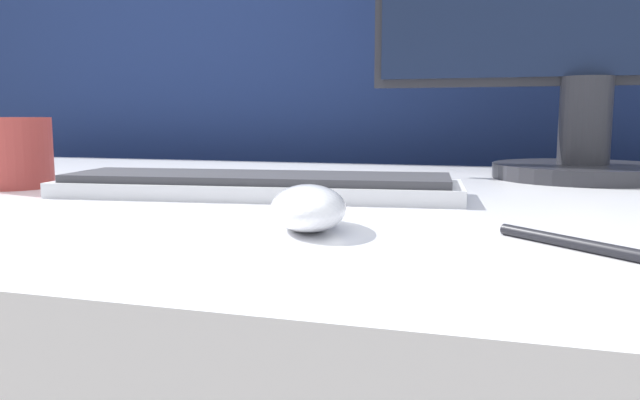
% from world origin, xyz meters
% --- Properties ---
extents(partition_panel, '(5.00, 0.03, 1.23)m').
position_xyz_m(partition_panel, '(0.00, 0.56, 0.62)').
color(partition_panel, navy).
rests_on(partition_panel, ground_plane).
extents(computer_mouse_near, '(0.09, 0.12, 0.03)m').
position_xyz_m(computer_mouse_near, '(-0.04, -0.22, 0.77)').
color(computer_mouse_near, white).
rests_on(computer_mouse_near, desk).
extents(keyboard, '(0.44, 0.17, 0.02)m').
position_xyz_m(keyboard, '(-0.15, -0.05, 0.77)').
color(keyboard, silver).
rests_on(keyboard, desk).
extents(mug, '(0.09, 0.09, 0.08)m').
position_xyz_m(mug, '(-0.46, -0.06, 0.80)').
color(mug, '#A33833').
rests_on(mug, desk).
extents(pen, '(0.12, 0.11, 0.01)m').
position_xyz_m(pen, '(0.16, -0.25, 0.76)').
color(pen, black).
rests_on(pen, desk).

